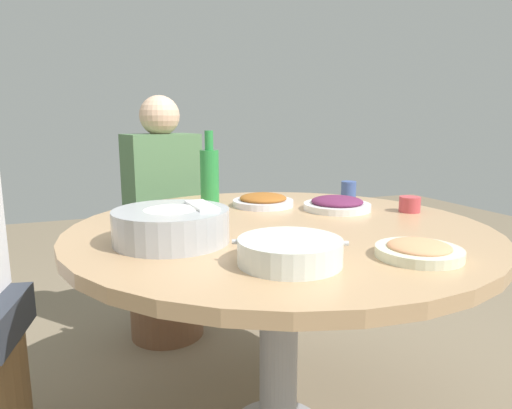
% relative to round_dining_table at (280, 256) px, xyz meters
% --- Properties ---
extents(round_dining_table, '(1.33, 1.33, 0.76)m').
position_rel_round_dining_table_xyz_m(round_dining_table, '(0.00, 0.00, 0.00)').
color(round_dining_table, '#99999E').
rests_on(round_dining_table, ground).
extents(rice_bowl, '(0.32, 0.32, 0.10)m').
position_rel_round_dining_table_xyz_m(rice_bowl, '(-0.36, -0.08, 0.15)').
color(rice_bowl, '#B2B5BA').
rests_on(rice_bowl, round_dining_table).
extents(soup_bowl, '(0.25, 0.25, 0.06)m').
position_rel_round_dining_table_xyz_m(soup_bowl, '(-0.14, -0.37, 0.13)').
color(soup_bowl, white).
rests_on(soup_bowl, round_dining_table).
extents(dish_eggplant, '(0.25, 0.25, 0.05)m').
position_rel_round_dining_table_xyz_m(dish_eggplant, '(0.30, 0.15, 0.12)').
color(dish_eggplant, white).
rests_on(dish_eggplant, round_dining_table).
extents(dish_stirfry, '(0.24, 0.24, 0.05)m').
position_rel_round_dining_table_xyz_m(dish_stirfry, '(0.07, 0.32, 0.12)').
color(dish_stirfry, white).
rests_on(dish_stirfry, round_dining_table).
extents(dish_shrimp, '(0.21, 0.21, 0.04)m').
position_rel_round_dining_table_xyz_m(dish_shrimp, '(0.17, -0.44, 0.12)').
color(dish_shrimp, silver).
rests_on(dish_shrimp, round_dining_table).
extents(green_bottle, '(0.07, 0.07, 0.29)m').
position_rel_round_dining_table_xyz_m(green_bottle, '(-0.11, 0.43, 0.22)').
color(green_bottle, '#2A893D').
rests_on(green_bottle, round_dining_table).
extents(tea_cup_near, '(0.08, 0.08, 0.06)m').
position_rel_round_dining_table_xyz_m(tea_cup_near, '(0.53, 0.01, 0.13)').
color(tea_cup_near, '#C6444A').
rests_on(tea_cup_near, round_dining_table).
extents(tea_cup_far, '(0.06, 0.06, 0.07)m').
position_rel_round_dining_table_xyz_m(tea_cup_far, '(0.47, 0.33, 0.14)').
color(tea_cup_far, '#3C5595').
rests_on(tea_cup_far, round_dining_table).
extents(stool_for_diner_left, '(0.37, 0.37, 0.44)m').
position_rel_round_dining_table_xyz_m(stool_for_diner_left, '(-0.21, 0.91, -0.44)').
color(stool_for_diner_left, brown).
rests_on(stool_for_diner_left, ground).
extents(diner_left, '(0.39, 0.40, 0.76)m').
position_rel_round_dining_table_xyz_m(diner_left, '(-0.21, 0.91, 0.10)').
color(diner_left, '#2D333D').
rests_on(diner_left, stool_for_diner_left).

